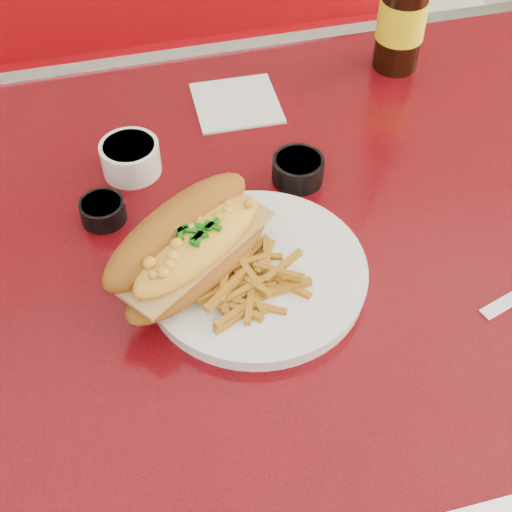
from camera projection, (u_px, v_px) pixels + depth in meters
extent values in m
plane|color=silver|center=(257.00, 489.00, 1.45)|extent=(8.00, 8.00, 0.00)
cube|color=red|center=(258.00, 240.00, 0.89)|extent=(1.20, 0.80, 0.04)
cube|color=white|center=(196.00, 63.00, 1.15)|extent=(1.22, 0.03, 0.04)
cylinder|color=white|center=(257.00, 396.00, 1.17)|extent=(0.09, 0.09, 0.72)
cylinder|color=white|center=(257.00, 486.00, 1.44)|extent=(0.52, 0.52, 0.03)
cube|color=#9E0A11|center=(179.00, 161.00, 1.78)|extent=(1.20, 0.50, 0.45)
cylinder|color=white|center=(256.00, 274.00, 0.82)|extent=(0.31, 0.31, 0.02)
cylinder|color=white|center=(256.00, 269.00, 0.81)|extent=(0.32, 0.32, 0.00)
ellipsoid|color=#A35F1A|center=(200.00, 262.00, 0.79)|extent=(0.22, 0.18, 0.04)
cube|color=tan|center=(199.00, 252.00, 0.77)|extent=(0.19, 0.16, 0.01)
ellipsoid|color=yellow|center=(198.00, 244.00, 0.77)|extent=(0.19, 0.16, 0.04)
ellipsoid|color=#A35F1A|center=(178.00, 230.00, 0.78)|extent=(0.22, 0.19, 0.08)
cube|color=silver|center=(273.00, 231.00, 0.85)|extent=(0.06, 0.10, 0.00)
cube|color=silver|center=(235.00, 204.00, 0.88)|extent=(0.03, 0.03, 0.00)
cylinder|color=white|center=(131.00, 158.00, 0.93)|extent=(0.10, 0.10, 0.04)
cylinder|color=black|center=(129.00, 147.00, 0.92)|extent=(0.09, 0.09, 0.01)
cylinder|color=black|center=(103.00, 211.00, 0.88)|extent=(0.07, 0.07, 0.03)
cylinder|color=#D2734C|center=(101.00, 204.00, 0.87)|extent=(0.06, 0.06, 0.01)
cylinder|color=black|center=(298.00, 170.00, 0.92)|extent=(0.09, 0.09, 0.03)
cylinder|color=#D2734C|center=(298.00, 162.00, 0.91)|extent=(0.07, 0.07, 0.01)
cylinder|color=black|center=(403.00, 13.00, 1.04)|extent=(0.07, 0.07, 0.18)
cylinder|color=yellow|center=(402.00, 19.00, 1.05)|extent=(0.08, 0.08, 0.06)
cube|color=white|center=(237.00, 103.00, 1.04)|extent=(0.12, 0.12, 0.00)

